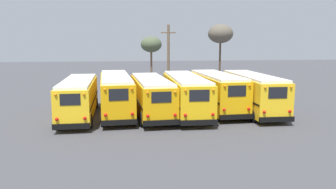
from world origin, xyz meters
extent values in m
plane|color=#424247|center=(0.00, 0.00, 0.00)|extent=(160.00, 160.00, 0.00)
cube|color=yellow|center=(-7.09, -1.07, 1.57)|extent=(2.53, 9.70, 2.48)
cube|color=white|center=(-7.09, -1.07, 2.91)|extent=(2.34, 9.31, 0.20)
cube|color=black|center=(-6.98, -5.94, 0.51)|extent=(2.37, 0.25, 0.36)
cube|color=black|center=(-6.98, -5.91, 2.25)|extent=(1.27, 0.06, 0.74)
sphere|color=red|center=(-7.85, -5.97, 1.01)|extent=(0.22, 0.22, 0.22)
sphere|color=orange|center=(-7.85, -5.97, 2.59)|extent=(0.18, 0.18, 0.18)
sphere|color=red|center=(-6.11, -5.93, 1.01)|extent=(0.22, 0.22, 0.22)
sphere|color=orange|center=(-6.11, -5.93, 2.59)|extent=(0.18, 0.18, 0.18)
cube|color=black|center=(-8.26, -1.10, 1.38)|extent=(0.23, 9.46, 0.14)
cube|color=black|center=(-5.92, -1.04, 1.38)|extent=(0.23, 9.46, 0.14)
cylinder|color=black|center=(-8.24, 2.43, 0.47)|extent=(0.30, 0.95, 0.95)
cylinder|color=black|center=(-6.09, 2.48, 0.47)|extent=(0.30, 0.95, 0.95)
cylinder|color=black|center=(-8.09, -4.62, 0.47)|extent=(0.30, 0.95, 0.95)
cylinder|color=black|center=(-5.93, -4.57, 0.47)|extent=(0.30, 0.95, 0.95)
cube|color=#E5A00C|center=(-4.25, -0.10, 1.68)|extent=(2.97, 10.67, 2.65)
cube|color=white|center=(-4.25, -0.10, 3.11)|extent=(2.76, 10.24, 0.20)
cube|color=black|center=(-3.94, -5.41, 0.54)|extent=(2.41, 0.34, 0.36)
cube|color=black|center=(-3.94, -5.38, 2.41)|extent=(1.29, 0.11, 0.80)
sphere|color=red|center=(-4.82, -5.47, 1.09)|extent=(0.22, 0.22, 0.22)
sphere|color=orange|center=(-4.82, -5.47, 2.79)|extent=(0.18, 0.18, 0.18)
sphere|color=red|center=(-3.06, -5.37, 1.09)|extent=(0.22, 0.22, 0.22)
sphere|color=orange|center=(-3.06, -5.37, 2.79)|extent=(0.18, 0.18, 0.18)
cube|color=black|center=(-5.44, -0.17, 1.49)|extent=(0.63, 10.32, 0.14)
cube|color=black|center=(-3.07, -0.03, 1.49)|extent=(0.63, 10.32, 0.14)
cylinder|color=black|center=(-5.58, 3.80, 0.51)|extent=(0.34, 1.04, 1.03)
cylinder|color=black|center=(-3.39, 3.93, 0.51)|extent=(0.34, 1.04, 1.03)
cylinder|color=black|center=(-5.11, -4.14, 0.51)|extent=(0.34, 1.04, 1.03)
cylinder|color=black|center=(-2.92, -4.01, 0.51)|extent=(0.34, 1.04, 1.03)
cube|color=#E5A00C|center=(-1.42, -0.93, 1.60)|extent=(2.97, 10.05, 2.44)
cube|color=white|center=(-1.42, -0.93, 2.92)|extent=(2.75, 9.64, 0.20)
cube|color=black|center=(-1.15, -5.93, 0.56)|extent=(2.49, 0.33, 0.36)
cube|color=black|center=(-1.15, -5.91, 2.27)|extent=(1.34, 0.10, 0.73)
sphere|color=red|center=(-2.06, -5.99, 1.05)|extent=(0.22, 0.22, 0.22)
sphere|color=orange|center=(-2.06, -5.99, 2.60)|extent=(0.18, 0.18, 0.18)
sphere|color=red|center=(-0.24, -5.89, 1.05)|extent=(0.22, 0.22, 0.22)
sphere|color=orange|center=(-0.24, -5.89, 2.60)|extent=(0.18, 0.18, 0.18)
cube|color=black|center=(-2.65, -1.00, 1.41)|extent=(0.55, 9.72, 0.14)
cube|color=black|center=(-0.19, -0.87, 1.41)|extent=(0.55, 9.72, 0.14)
cylinder|color=black|center=(-2.75, 2.67, 0.54)|extent=(0.34, 1.09, 1.08)
cylinder|color=black|center=(-0.48, 2.79, 0.54)|extent=(0.34, 1.09, 1.08)
cylinder|color=black|center=(-2.36, -4.66, 0.54)|extent=(0.34, 1.09, 1.08)
cylinder|color=black|center=(-0.08, -4.53, 0.54)|extent=(0.34, 1.09, 1.08)
cube|color=yellow|center=(1.42, -0.80, 1.64)|extent=(2.61, 10.59, 2.59)
cube|color=white|center=(1.42, -0.80, 3.04)|extent=(2.41, 10.17, 0.20)
cube|color=black|center=(1.36, -6.12, 0.53)|extent=(2.54, 0.23, 0.36)
cube|color=black|center=(1.36, -6.10, 2.36)|extent=(1.37, 0.05, 0.78)
sphere|color=red|center=(0.42, -6.12, 1.06)|extent=(0.22, 0.22, 0.22)
sphere|color=orange|center=(0.42, -6.12, 2.72)|extent=(0.18, 0.18, 0.18)
sphere|color=red|center=(2.29, -6.14, 1.06)|extent=(0.22, 0.22, 0.22)
sphere|color=orange|center=(2.29, -6.14, 2.72)|extent=(0.18, 0.18, 0.18)
cube|color=black|center=(0.16, -0.79, 1.45)|extent=(0.14, 10.35, 0.14)
cube|color=black|center=(2.67, -0.82, 1.45)|extent=(0.14, 10.35, 0.14)
cylinder|color=black|center=(0.30, 3.19, 0.50)|extent=(0.29, 1.00, 1.00)
cylinder|color=black|center=(2.63, 3.17, 0.50)|extent=(0.29, 1.00, 1.00)
cylinder|color=black|center=(0.21, -4.77, 0.50)|extent=(0.29, 1.00, 1.00)
cylinder|color=black|center=(2.54, -4.80, 0.50)|extent=(0.29, 1.00, 1.00)
cube|color=#EAAA0F|center=(4.25, -0.14, 1.68)|extent=(2.77, 9.36, 2.65)
cube|color=white|center=(4.25, -0.14, 3.11)|extent=(2.56, 8.99, 0.20)
cube|color=black|center=(4.41, -4.82, 0.54)|extent=(2.52, 0.28, 0.36)
cube|color=black|center=(4.41, -4.80, 2.41)|extent=(1.36, 0.07, 0.80)
sphere|color=red|center=(3.48, -4.86, 1.09)|extent=(0.22, 0.22, 0.22)
sphere|color=orange|center=(3.48, -4.86, 2.79)|extent=(0.18, 0.18, 0.18)
sphere|color=red|center=(5.33, -4.80, 1.09)|extent=(0.22, 0.22, 0.22)
sphere|color=orange|center=(5.33, -4.80, 2.79)|extent=(0.18, 0.18, 0.18)
cube|color=black|center=(3.01, -0.18, 1.48)|extent=(0.32, 9.10, 0.14)
cube|color=black|center=(5.50, -0.10, 1.48)|extent=(0.32, 9.10, 0.14)
cylinder|color=black|center=(2.99, 3.16, 0.51)|extent=(0.31, 1.03, 1.02)
cylinder|color=black|center=(5.30, 3.24, 0.51)|extent=(0.31, 1.03, 1.02)
cylinder|color=black|center=(3.21, -3.52, 0.51)|extent=(0.31, 1.03, 1.02)
cylinder|color=black|center=(5.52, -3.44, 0.51)|extent=(0.31, 1.03, 1.02)
cube|color=yellow|center=(7.09, -0.98, 1.66)|extent=(2.72, 9.80, 2.66)
cube|color=white|center=(7.09, -0.98, 3.09)|extent=(2.51, 9.40, 0.20)
cube|color=black|center=(6.97, -5.89, 0.51)|extent=(2.53, 0.26, 0.36)
cube|color=black|center=(6.97, -5.86, 2.40)|extent=(1.36, 0.06, 0.80)
sphere|color=red|center=(6.04, -5.87, 1.06)|extent=(0.22, 0.22, 0.22)
sphere|color=orange|center=(6.04, -5.87, 2.77)|extent=(0.18, 0.18, 0.18)
sphere|color=red|center=(7.90, -5.92, 1.06)|extent=(0.22, 0.22, 0.22)
sphere|color=orange|center=(7.90, -5.92, 2.77)|extent=(0.18, 0.18, 0.18)
cube|color=black|center=(5.84, -0.95, 1.46)|extent=(0.26, 9.54, 0.14)
cube|color=black|center=(8.34, -1.01, 1.46)|extent=(0.26, 9.54, 0.14)
cylinder|color=black|center=(6.02, 2.62, 0.47)|extent=(0.30, 0.95, 0.95)
cylinder|color=black|center=(8.34, 2.56, 0.47)|extent=(0.30, 0.95, 0.95)
cylinder|color=black|center=(5.84, -4.52, 0.47)|extent=(0.30, 0.95, 0.95)
cylinder|color=black|center=(8.16, -4.58, 0.47)|extent=(0.30, 0.95, 0.95)
cylinder|color=brown|center=(1.88, 12.75, 3.99)|extent=(0.32, 0.32, 7.99)
cube|color=brown|center=(1.88, 12.75, 7.03)|extent=(1.80, 0.14, 0.14)
cylinder|color=#473323|center=(11.40, 22.80, 3.08)|extent=(0.29, 0.29, 6.16)
ellipsoid|color=#5B5447|center=(11.40, 22.80, 7.22)|extent=(3.87, 3.87, 2.90)
cylinder|color=brown|center=(0.73, 23.74, 2.35)|extent=(0.31, 0.31, 4.71)
ellipsoid|color=#4C563D|center=(0.73, 23.74, 5.59)|extent=(3.23, 3.23, 2.42)
camera|label=1|loc=(-3.60, -26.97, 5.79)|focal=35.00mm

